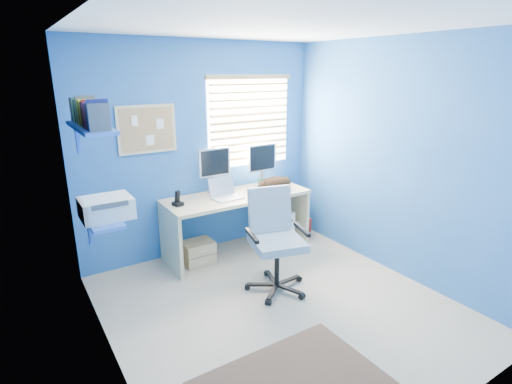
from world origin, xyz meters
TOP-DOWN VIEW (x-y plane):
  - floor at (0.00, 0.00)m, footprint 3.00×3.20m
  - ceiling at (0.00, 0.00)m, footprint 3.00×3.20m
  - wall_back at (0.00, 1.60)m, footprint 3.00×0.01m
  - wall_front at (0.00, -1.60)m, footprint 3.00×0.01m
  - wall_left at (-1.50, 0.00)m, footprint 0.01×3.20m
  - wall_right at (1.50, 0.00)m, footprint 0.01×3.20m
  - desk at (0.27, 1.26)m, footprint 1.75×0.65m
  - laptop at (0.10, 1.19)m, footprint 0.35×0.29m
  - monitor_left at (0.10, 1.51)m, footprint 0.40×0.12m
  - monitor_right at (0.72, 1.42)m, footprint 0.40×0.13m
  - phone at (-0.48, 1.26)m, footprint 0.11×0.13m
  - mug at (0.73, 1.43)m, footprint 0.10×0.09m
  - cd_spindle at (0.87, 1.41)m, footprint 0.13×0.13m
  - cat at (0.75, 1.16)m, footprint 0.53×0.40m
  - tower_pc at (0.86, 1.23)m, footprint 0.24×0.46m
  - drawer_boxes at (-0.27, 1.24)m, footprint 0.35×0.28m
  - yellow_book at (0.72, 1.03)m, footprint 0.03×0.17m
  - backpack at (1.27, 1.25)m, footprint 0.32×0.28m
  - office_chair at (0.17, 0.32)m, footprint 0.74×0.74m
  - window_blinds at (0.65, 1.57)m, footprint 1.15×0.05m
  - corkboard at (-0.65, 1.58)m, footprint 0.64×0.02m
  - wall_shelves at (-1.35, 0.75)m, footprint 0.42×0.90m

SIDE VIEW (x-z plane):
  - floor at x=0.00m, z-range 0.00..0.00m
  - yellow_book at x=0.72m, z-range 0.00..0.24m
  - drawer_boxes at x=-0.27m, z-range 0.00..0.27m
  - backpack at x=1.27m, z-range 0.00..0.32m
  - tower_pc at x=0.86m, z-range 0.00..0.45m
  - desk at x=0.27m, z-range 0.00..0.74m
  - office_chair at x=0.17m, z-range -0.13..0.90m
  - cd_spindle at x=0.87m, z-range 0.74..0.81m
  - mug at x=0.73m, z-range 0.74..0.84m
  - cat at x=0.75m, z-range 0.74..0.91m
  - phone at x=-0.48m, z-range 0.74..0.91m
  - laptop at x=0.10m, z-range 0.74..0.96m
  - monitor_left at x=0.10m, z-range 0.74..1.28m
  - monitor_right at x=0.72m, z-range 0.74..1.28m
  - wall_back at x=0.00m, z-range 0.00..2.50m
  - wall_front at x=0.00m, z-range 0.00..2.50m
  - wall_left at x=-1.50m, z-range 0.00..2.50m
  - wall_right at x=1.50m, z-range 0.00..2.50m
  - wall_shelves at x=-1.35m, z-range 0.91..1.96m
  - corkboard at x=-0.65m, z-range 1.29..1.81m
  - window_blinds at x=0.65m, z-range 1.00..2.10m
  - ceiling at x=0.00m, z-range 2.50..2.50m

